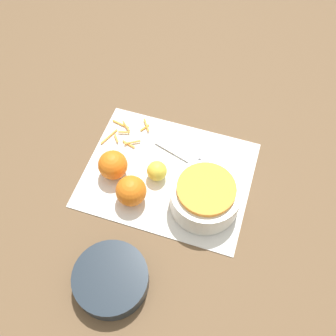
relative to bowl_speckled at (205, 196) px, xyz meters
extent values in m
plane|color=brown|center=(0.12, -0.06, -0.05)|extent=(4.00, 4.00, 0.00)
cube|color=silver|center=(0.12, -0.06, -0.05)|extent=(0.46, 0.36, 0.01)
cylinder|color=silver|center=(0.00, 0.00, -0.01)|extent=(0.19, 0.19, 0.08)
cylinder|color=orange|center=(0.00, 0.00, 0.04)|extent=(0.15, 0.15, 0.02)
cylinder|color=#1E2833|center=(0.16, 0.27, -0.02)|extent=(0.18, 0.18, 0.05)
cube|color=#232328|center=(0.00, -0.10, -0.04)|extent=(0.11, 0.05, 0.02)
cube|color=#B2B2B7|center=(0.12, -0.14, -0.04)|extent=(0.14, 0.06, 0.00)
sphere|color=orange|center=(0.19, 0.04, 0.00)|extent=(0.08, 0.08, 0.08)
sphere|color=orange|center=(0.27, -0.02, 0.00)|extent=(0.08, 0.08, 0.08)
sphere|color=gold|center=(0.15, -0.04, -0.02)|extent=(0.06, 0.06, 0.06)
cube|color=orange|center=(0.31, -0.18, -0.04)|extent=(0.06, 0.02, 0.00)
cube|color=orange|center=(0.33, -0.13, -0.04)|extent=(0.03, 0.06, 0.00)
cube|color=orange|center=(0.29, -0.18, -0.04)|extent=(0.03, 0.03, 0.00)
cube|color=orange|center=(0.24, -0.20, -0.04)|extent=(0.03, 0.04, 0.00)
cube|color=orange|center=(0.31, -0.13, -0.04)|extent=(0.02, 0.03, 0.00)
cube|color=orange|center=(0.26, -0.12, -0.04)|extent=(0.04, 0.02, 0.00)
cube|color=orange|center=(0.25, -0.13, -0.04)|extent=(0.04, 0.03, 0.00)
cube|color=orange|center=(0.24, -0.19, -0.04)|extent=(0.02, 0.03, 0.00)
cube|color=orange|center=(0.29, -0.16, -0.04)|extent=(0.04, 0.01, 0.00)
camera|label=1|loc=(-0.05, 0.48, 0.91)|focal=42.00mm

